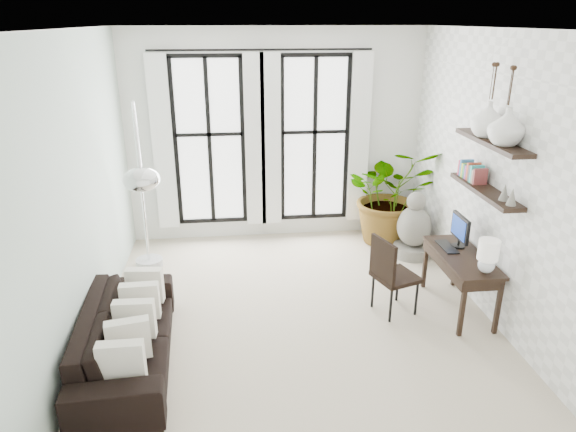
{
  "coord_description": "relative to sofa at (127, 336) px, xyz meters",
  "views": [
    {
      "loc": [
        -0.68,
        -5.2,
        3.28
      ],
      "look_at": [
        -0.06,
        0.3,
        1.15
      ],
      "focal_mm": 32.0,
      "sensor_mm": 36.0,
      "label": 1
    }
  ],
  "objects": [
    {
      "name": "floor",
      "position": [
        1.8,
        0.68,
        -0.31
      ],
      "size": [
        5.0,
        5.0,
        0.0
      ],
      "primitive_type": "plane",
      "color": "#C4B59C",
      "rests_on": "ground"
    },
    {
      "name": "ceiling",
      "position": [
        1.8,
        0.68,
        2.89
      ],
      "size": [
        5.0,
        5.0,
        0.0
      ],
      "primitive_type": "plane",
      "color": "white",
      "rests_on": "wall_back"
    },
    {
      "name": "wall_left",
      "position": [
        -0.45,
        0.68,
        1.29
      ],
      "size": [
        0.0,
        5.0,
        5.0
      ],
      "primitive_type": "plane",
      "rotation": [
        1.57,
        0.0,
        1.57
      ],
      "color": "silver",
      "rests_on": "floor"
    },
    {
      "name": "wall_right",
      "position": [
        4.05,
        0.68,
        1.29
      ],
      "size": [
        0.0,
        5.0,
        5.0
      ],
      "primitive_type": "plane",
      "rotation": [
        1.57,
        0.0,
        -1.57
      ],
      "color": "white",
      "rests_on": "floor"
    },
    {
      "name": "wall_back",
      "position": [
        1.8,
        3.18,
        1.29
      ],
      "size": [
        4.5,
        0.0,
        4.5
      ],
      "primitive_type": "plane",
      "rotation": [
        1.57,
        0.0,
        0.0
      ],
      "color": "white",
      "rests_on": "floor"
    },
    {
      "name": "windows",
      "position": [
        1.6,
        3.1,
        1.25
      ],
      "size": [
        3.26,
        0.13,
        2.65
      ],
      "color": "white",
      "rests_on": "wall_back"
    },
    {
      "name": "wall_shelves",
      "position": [
        3.91,
        0.66,
        1.41
      ],
      "size": [
        0.25,
        1.3,
        0.6
      ],
      "color": "black",
      "rests_on": "wall_right"
    },
    {
      "name": "sofa",
      "position": [
        0.0,
        0.0,
        0.0
      ],
      "size": [
        0.96,
        2.19,
        0.63
      ],
      "primitive_type": "imported",
      "rotation": [
        0.0,
        0.0,
        1.63
      ],
      "color": "black",
      "rests_on": "floor"
    },
    {
      "name": "throw_pillows",
      "position": [
        0.1,
        0.0,
        0.19
      ],
      "size": [
        0.4,
        1.52,
        0.4
      ],
      "color": "silver",
      "rests_on": "sofa"
    },
    {
      "name": "plant",
      "position": [
        3.53,
        2.7,
        0.46
      ],
      "size": [
        1.43,
        1.25,
        1.55
      ],
      "primitive_type": "imported",
      "rotation": [
        0.0,
        0.0,
        -0.03
      ],
      "color": "#2D7228",
      "rests_on": "floor"
    },
    {
      "name": "desk",
      "position": [
        3.75,
        0.56,
        0.37
      ],
      "size": [
        0.51,
        1.21,
        1.11
      ],
      "color": "black",
      "rests_on": "floor"
    },
    {
      "name": "desk_chair",
      "position": [
        2.9,
        0.63,
        0.24
      ],
      "size": [
        0.58,
        0.58,
        0.96
      ],
      "rotation": [
        0.0,
        0.0,
        0.33
      ],
      "color": "black",
      "rests_on": "floor"
    },
    {
      "name": "arc_lamp",
      "position": [
        0.1,
        1.13,
        1.63
      ],
      "size": [
        0.75,
        2.52,
        2.5
      ],
      "color": "silver",
      "rests_on": "floor"
    },
    {
      "name": "buddha",
      "position": [
        3.72,
        2.13,
        0.1
      ],
      "size": [
        0.55,
        0.55,
        0.99
      ],
      "color": "gray",
      "rests_on": "floor"
    },
    {
      "name": "vase_a",
      "position": [
        3.91,
        0.37,
        1.95
      ],
      "size": [
        0.37,
        0.37,
        0.38
      ],
      "primitive_type": "imported",
      "color": "white",
      "rests_on": "shelf_upper"
    },
    {
      "name": "vase_b",
      "position": [
        3.91,
        0.77,
        1.95
      ],
      "size": [
        0.37,
        0.37,
        0.38
      ],
      "primitive_type": "imported",
      "color": "white",
      "rests_on": "shelf_upper"
    }
  ]
}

